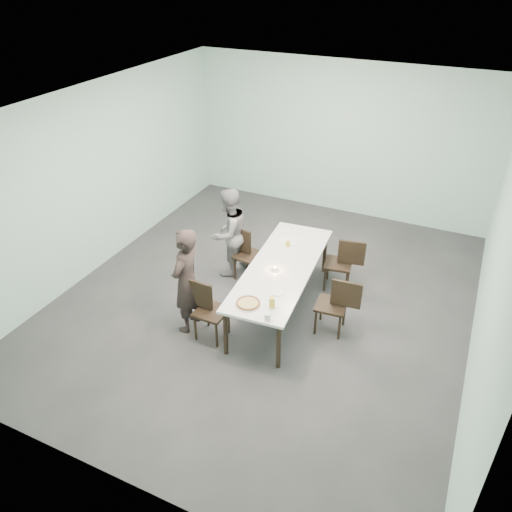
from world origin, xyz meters
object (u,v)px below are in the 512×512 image
at_px(pizza, 248,303).
at_px(table, 281,270).
at_px(chair_far_right, 344,261).
at_px(amber_tumbler, 288,244).
at_px(chair_near_right, 337,302).
at_px(side_plate, 278,292).
at_px(chair_far_left, 245,250).
at_px(diner_far, 229,233).
at_px(beer_glass, 272,302).
at_px(water_tumbler, 267,317).
at_px(tealight, 275,269).
at_px(chair_near_left, 206,306).
at_px(diner_near, 186,281).

bearing_deg(pizza, table, 87.45).
distance_m(chair_far_right, amber_tumbler, 0.93).
distance_m(chair_near_right, amber_tumbler, 1.32).
distance_m(pizza, side_plate, 0.47).
xyz_separation_m(chair_far_left, diner_far, (-0.30, 0.01, 0.25)).
xyz_separation_m(table, chair_far_right, (0.68, 0.92, -0.19)).
relative_size(table, amber_tumbler, 33.27).
distance_m(diner_far, beer_glass, 2.06).
height_order(side_plate, water_tumbler, water_tumbler).
bearing_deg(chair_near_right, tealight, -6.82).
distance_m(chair_far_left, amber_tumbler, 0.78).
xyz_separation_m(table, chair_far_left, (-0.86, 0.55, -0.19)).
bearing_deg(water_tumbler, chair_far_right, 79.86).
relative_size(table, chair_far_right, 3.06).
relative_size(side_plate, beer_glass, 1.20).
bearing_deg(side_plate, beer_glass, -79.96).
bearing_deg(water_tumbler, table, 104.30).
distance_m(chair_far_right, water_tumbler, 2.17).
xyz_separation_m(chair_near_right, chair_far_right, (-0.23, 1.08, 0.00)).
relative_size(chair_near_left, pizza, 2.56).
bearing_deg(tealight, diner_near, -139.41).
relative_size(chair_far_right, pizza, 2.56).
bearing_deg(diner_far, chair_near_left, 32.17).
height_order(diner_far, tealight, diner_far).
distance_m(diner_near, tealight, 1.27).
bearing_deg(diner_far, amber_tumbler, 107.15).
xyz_separation_m(pizza, water_tumbler, (0.35, -0.18, 0.03)).
xyz_separation_m(table, pizza, (-0.05, -1.02, 0.08)).
bearing_deg(chair_far_right, beer_glass, 67.68).
height_order(chair_near_left, diner_near, diner_near).
relative_size(chair_far_left, chair_near_right, 1.00).
bearing_deg(diner_near, diner_far, -177.12).
relative_size(chair_far_left, water_tumbler, 9.67).
bearing_deg(diner_far, beer_glass, 59.12).
bearing_deg(chair_far_left, chair_far_right, 22.87).
bearing_deg(chair_far_right, amber_tumbler, 12.97).
xyz_separation_m(chair_near_left, beer_glass, (0.95, 0.06, 0.32)).
height_order(table, chair_far_left, chair_far_left).
relative_size(pizza, side_plate, 1.89).
distance_m(beer_glass, water_tumbler, 0.26).
distance_m(chair_far_right, pizza, 2.09).
xyz_separation_m(diner_near, beer_glass, (1.28, 0.01, 0.03)).
bearing_deg(water_tumbler, pizza, 153.37).
bearing_deg(amber_tumbler, side_plate, -74.39).
bearing_deg(diner_near, chair_far_right, 135.57).
bearing_deg(chair_near_left, water_tumbler, -9.60).
distance_m(chair_near_right, diner_near, 2.11).
bearing_deg(chair_far_right, pizza, 59.97).
bearing_deg(tealight, chair_far_right, 54.78).
bearing_deg(chair_far_left, chair_near_right, -12.51).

